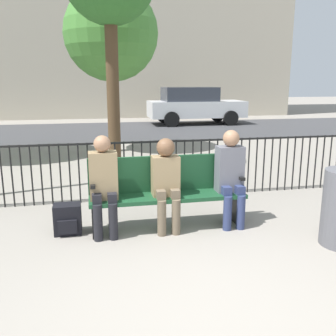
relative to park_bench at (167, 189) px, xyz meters
name	(u,v)px	position (x,y,z in m)	size (l,w,h in m)	color
ground_plane	(217,318)	(0.00, -2.03, -0.50)	(80.00, 80.00, 0.00)	gray
park_bench	(167,189)	(0.00, 0.00, 0.00)	(1.99, 0.45, 0.92)	#194728
seated_person_0	(104,181)	(-0.81, -0.13, 0.19)	(0.34, 0.39, 1.24)	black
seated_person_1	(166,179)	(-0.03, -0.13, 0.17)	(0.34, 0.39, 1.18)	brown
seated_person_2	(231,173)	(0.82, -0.13, 0.20)	(0.34, 0.39, 1.26)	navy
backpack	(68,219)	(-1.26, -0.01, -0.31)	(0.33, 0.27, 0.38)	black
fence_railing	(151,165)	(-0.02, 1.22, 0.06)	(9.01, 0.03, 0.95)	black
tree_2	(111,34)	(-0.32, 5.61, 2.54)	(2.42, 2.42, 4.27)	#4C3823
street_surface	(116,131)	(0.00, 9.97, -0.50)	(24.00, 6.00, 0.01)	#3D3D3F
parked_car_0	(194,105)	(3.58, 11.60, 0.34)	(4.20, 1.94, 1.62)	silver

